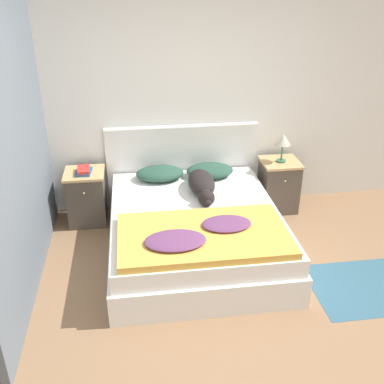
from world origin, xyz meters
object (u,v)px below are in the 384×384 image
nightstand_right (278,185)px  table_lamp (283,141)px  nightstand_left (87,197)px  pillow_right (210,170)px  pillow_left (160,173)px  book_stack (84,171)px  dog (202,185)px  bed (195,231)px

nightstand_right → table_lamp: 0.56m
nightstand_left → nightstand_right: size_ratio=1.00×
pillow_right → pillow_left: bearing=180.0°
book_stack → nightstand_left: bearing=95.3°
dog → pillow_left: bearing=135.7°
pillow_left → pillow_right: same height
nightstand_left → table_lamp: table_lamp is taller
nightstand_right → pillow_right: pillow_right is taller
pillow_right → table_lamp: table_lamp is taller
bed → dog: bearing=70.3°
nightstand_right → table_lamp: bearing=-90.0°
pillow_left → dog: dog is taller
nightstand_left → book_stack: 0.34m
pillow_right → nightstand_right: bearing=0.7°
nightstand_right → dog: dog is taller
pillow_left → dog: (0.42, -0.41, 0.03)m
nightstand_right → pillow_right: size_ratio=1.15×
nightstand_right → pillow_left: pillow_left is taller
bed → book_stack: 1.42m
book_stack → table_lamp: (2.25, 0.01, 0.23)m
bed → pillow_right: (0.29, 0.78, 0.32)m
pillow_right → book_stack: bearing=-179.4°
bed → nightstand_right: bearing=35.0°
nightstand_left → book_stack: bearing=-84.7°
dog → nightstand_left: bearing=161.6°
dog → table_lamp: 1.11m
nightstand_left → dog: size_ratio=0.77×
nightstand_left → dog: (1.26, -0.42, 0.27)m
bed → book_stack: bearing=145.8°
nightstand_right → dog: bearing=-157.1°
book_stack → table_lamp: bearing=0.4°
nightstand_right → pillow_left: bearing=-179.6°
dog → table_lamp: size_ratio=2.37×
bed → nightstand_right: (1.12, 0.79, 0.07)m
pillow_right → table_lamp: bearing=-0.1°
nightstand_left → pillow_left: 0.87m
bed → pillow_left: pillow_left is taller
dog → table_lamp: (0.99, 0.41, 0.29)m
nightstand_right → pillow_left: size_ratio=1.15×
nightstand_left → nightstand_right: same height
dog → table_lamp: bearing=22.3°
dog → bed: bearing=-109.7°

